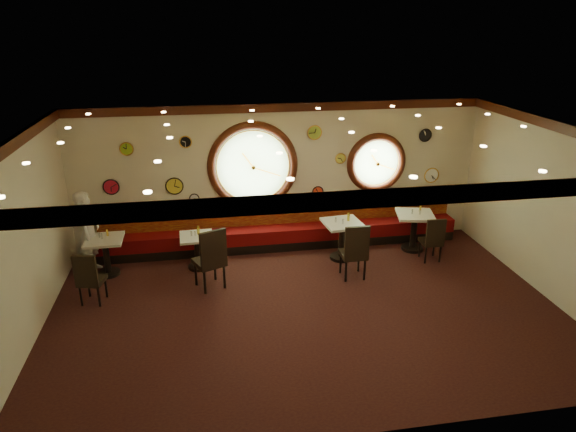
% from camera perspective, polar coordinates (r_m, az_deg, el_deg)
% --- Properties ---
extents(floor, '(9.00, 6.00, 0.00)m').
position_cam_1_polar(floor, '(9.32, 2.05, -10.34)').
color(floor, black).
rests_on(floor, ground).
extents(ceiling, '(9.00, 6.00, 0.02)m').
position_cam_1_polar(ceiling, '(8.11, 2.34, 9.30)').
color(ceiling, gold).
rests_on(ceiling, wall_back).
extents(wall_back, '(9.00, 0.02, 3.20)m').
position_cam_1_polar(wall_back, '(11.37, -0.88, 4.49)').
color(wall_back, beige).
rests_on(wall_back, floor).
extents(wall_front, '(9.00, 0.02, 3.20)m').
position_cam_1_polar(wall_front, '(6.01, 8.09, -12.00)').
color(wall_front, beige).
rests_on(wall_front, floor).
extents(wall_left, '(0.02, 6.00, 3.20)m').
position_cam_1_polar(wall_left, '(8.90, -27.54, -2.91)').
color(wall_left, beige).
rests_on(wall_left, floor).
extents(wall_right, '(0.02, 6.00, 3.20)m').
position_cam_1_polar(wall_right, '(10.43, 27.18, 0.50)').
color(wall_right, beige).
rests_on(wall_right, floor).
extents(molding_back, '(9.00, 0.10, 0.18)m').
position_cam_1_polar(molding_back, '(10.99, -0.88, 11.98)').
color(molding_back, '#3C160B').
rests_on(molding_back, wall_back).
extents(molding_front, '(9.00, 0.10, 0.18)m').
position_cam_1_polar(molding_front, '(5.39, 8.75, 1.87)').
color(molding_front, '#3C160B').
rests_on(molding_front, wall_back).
extents(molding_left, '(0.10, 6.00, 0.18)m').
position_cam_1_polar(molding_left, '(8.44, -28.95, 6.52)').
color(molding_left, '#3C160B').
rests_on(molding_left, wall_back).
extents(molding_right, '(0.10, 6.00, 0.18)m').
position_cam_1_polar(molding_right, '(10.03, 28.38, 8.58)').
color(molding_right, '#3C160B').
rests_on(molding_right, wall_back).
extents(banquette_base, '(8.00, 0.55, 0.20)m').
position_cam_1_polar(banquette_base, '(11.64, -0.62, -3.00)').
color(banquette_base, black).
rests_on(banquette_base, floor).
extents(banquette_seat, '(8.00, 0.55, 0.30)m').
position_cam_1_polar(banquette_seat, '(11.54, -0.63, -1.87)').
color(banquette_seat, '#580709').
rests_on(banquette_seat, banquette_base).
extents(banquette_back, '(8.00, 0.10, 0.55)m').
position_cam_1_polar(banquette_back, '(11.59, -0.81, 0.37)').
color(banquette_back, '#600708').
rests_on(banquette_back, wall_back).
extents(porthole_left_glass, '(1.66, 0.02, 1.66)m').
position_cam_1_polar(porthole_left_glass, '(11.23, -3.92, 5.54)').
color(porthole_left_glass, '#92BE72').
rests_on(porthole_left_glass, wall_back).
extents(porthole_left_frame, '(1.98, 0.18, 1.98)m').
position_cam_1_polar(porthole_left_frame, '(11.21, -3.91, 5.52)').
color(porthole_left_frame, '#3C160B').
rests_on(porthole_left_frame, wall_back).
extents(porthole_left_ring, '(1.61, 0.03, 1.61)m').
position_cam_1_polar(porthole_left_ring, '(11.18, -3.90, 5.48)').
color(porthole_left_ring, gold).
rests_on(porthole_left_ring, wall_back).
extents(porthole_right_glass, '(1.10, 0.02, 1.10)m').
position_cam_1_polar(porthole_right_glass, '(11.84, 9.76, 5.85)').
color(porthole_right_glass, '#92BE72').
rests_on(porthole_right_glass, wall_back).
extents(porthole_right_frame, '(1.38, 0.18, 1.38)m').
position_cam_1_polar(porthole_right_frame, '(11.82, 9.79, 5.83)').
color(porthole_right_frame, '#3C160B').
rests_on(porthole_right_frame, wall_back).
extents(porthole_right_ring, '(1.09, 0.03, 1.09)m').
position_cam_1_polar(porthole_right_ring, '(11.79, 9.83, 5.79)').
color(porthole_right_ring, gold).
rests_on(porthole_right_ring, wall_back).
extents(wall_clock_0, '(0.36, 0.03, 0.36)m').
position_cam_1_polar(wall_clock_0, '(11.26, -12.50, 3.27)').
color(wall_clock_0, yellow).
rests_on(wall_clock_0, wall_back).
extents(wall_clock_1, '(0.26, 0.03, 0.26)m').
position_cam_1_polar(wall_clock_1, '(11.13, -17.51, 7.13)').
color(wall_clock_1, '#8DBA25').
rests_on(wall_clock_1, wall_back).
extents(wall_clock_2, '(0.30, 0.03, 0.30)m').
position_cam_1_polar(wall_clock_2, '(11.23, 2.96, 9.25)').
color(wall_clock_2, '#9ABA3A').
rests_on(wall_clock_2, wall_back).
extents(wall_clock_3, '(0.22, 0.03, 0.22)m').
position_cam_1_polar(wall_clock_3, '(11.52, 5.84, 6.40)').
color(wall_clock_3, gold).
rests_on(wall_clock_3, wall_back).
extents(wall_clock_4, '(0.34, 0.03, 0.34)m').
position_cam_1_polar(wall_clock_4, '(12.40, 15.64, 4.39)').
color(wall_clock_4, white).
rests_on(wall_clock_4, wall_back).
extents(wall_clock_5, '(0.24, 0.03, 0.24)m').
position_cam_1_polar(wall_clock_5, '(11.61, 3.32, 2.73)').
color(wall_clock_5, '#EC3D1B').
rests_on(wall_clock_5, wall_back).
extents(wall_clock_6, '(0.32, 0.03, 0.32)m').
position_cam_1_polar(wall_clock_6, '(11.40, -19.06, 3.07)').
color(wall_clock_6, red).
rests_on(wall_clock_6, wall_back).
extents(wall_clock_7, '(0.28, 0.03, 0.28)m').
position_cam_1_polar(wall_clock_7, '(12.07, 15.00, 8.67)').
color(wall_clock_7, black).
rests_on(wall_clock_7, wall_back).
extents(wall_clock_8, '(0.24, 0.03, 0.24)m').
position_cam_1_polar(wall_clock_8, '(11.00, -11.32, 8.08)').
color(wall_clock_8, black).
rests_on(wall_clock_8, wall_back).
extents(wall_clock_9, '(0.20, 0.03, 0.20)m').
position_cam_1_polar(wall_clock_9, '(11.34, -10.37, 1.96)').
color(wall_clock_9, silver).
rests_on(wall_clock_9, wall_back).
extents(table_a, '(0.73, 0.73, 0.79)m').
position_cam_1_polar(table_a, '(10.89, -19.58, -3.79)').
color(table_a, black).
rests_on(table_a, floor).
extents(table_b, '(0.69, 0.69, 0.73)m').
position_cam_1_polar(table_b, '(10.70, -10.07, -3.49)').
color(table_b, black).
rests_on(table_b, floor).
extents(table_c, '(0.84, 0.84, 0.85)m').
position_cam_1_polar(table_c, '(10.98, 6.02, -2.19)').
color(table_c, black).
rests_on(table_c, floor).
extents(table_d, '(0.94, 0.94, 0.86)m').
position_cam_1_polar(table_d, '(11.69, 13.83, -1.19)').
color(table_d, black).
rests_on(table_d, floor).
extents(chair_a, '(0.51, 0.51, 0.62)m').
position_cam_1_polar(chair_a, '(9.86, -21.28, -6.19)').
color(chair_a, black).
rests_on(chair_a, floor).
extents(chair_b, '(0.69, 0.69, 0.77)m').
position_cam_1_polar(chair_b, '(9.74, -8.53, -4.33)').
color(chair_b, black).
rests_on(chair_b, floor).
extents(chair_c, '(0.50, 0.50, 0.72)m').
position_cam_1_polar(chair_c, '(10.11, 7.46, -3.58)').
color(chair_c, black).
rests_on(chair_c, floor).
extents(chair_d, '(0.42, 0.42, 0.61)m').
position_cam_1_polar(chair_d, '(11.21, 15.84, -2.24)').
color(chair_d, black).
rests_on(chair_d, floor).
extents(condiment_a_salt, '(0.04, 0.04, 0.10)m').
position_cam_1_polar(condiment_a_salt, '(10.85, -20.23, -2.01)').
color(condiment_a_salt, silver).
rests_on(condiment_a_salt, table_a).
extents(condiment_b_salt, '(0.04, 0.04, 0.10)m').
position_cam_1_polar(condiment_b_salt, '(10.58, -10.69, -1.93)').
color(condiment_b_salt, silver).
rests_on(condiment_b_salt, table_b).
extents(condiment_c_salt, '(0.04, 0.04, 0.10)m').
position_cam_1_polar(condiment_c_salt, '(10.82, 5.32, -0.43)').
color(condiment_c_salt, silver).
rests_on(condiment_c_salt, table_c).
extents(condiment_d_salt, '(0.04, 0.04, 0.10)m').
position_cam_1_polar(condiment_d_salt, '(11.52, 13.64, 0.46)').
color(condiment_d_salt, silver).
rests_on(condiment_d_salt, table_d).
extents(condiment_a_pepper, '(0.04, 0.04, 0.11)m').
position_cam_1_polar(condiment_a_pepper, '(10.76, -20.00, -2.13)').
color(condiment_a_pepper, silver).
rests_on(condiment_a_pepper, table_a).
extents(condiment_b_pepper, '(0.04, 0.04, 0.10)m').
position_cam_1_polar(condiment_b_pepper, '(10.58, -10.28, -1.93)').
color(condiment_b_pepper, silver).
rests_on(condiment_b_pepper, table_b).
extents(condiment_c_pepper, '(0.04, 0.04, 0.10)m').
position_cam_1_polar(condiment_c_pepper, '(10.75, 6.13, -0.61)').
color(condiment_c_pepper, silver).
rests_on(condiment_c_pepper, table_c).
extents(condiment_d_pepper, '(0.04, 0.04, 0.10)m').
position_cam_1_polar(condiment_d_pepper, '(11.53, 14.46, 0.41)').
color(condiment_d_pepper, silver).
rests_on(condiment_d_pepper, table_d).
extents(condiment_a_bottle, '(0.04, 0.04, 0.14)m').
position_cam_1_polar(condiment_a_bottle, '(10.87, -19.45, -1.75)').
color(condiment_a_bottle, gold).
rests_on(condiment_a_bottle, table_a).
extents(condiment_b_bottle, '(0.06, 0.06, 0.18)m').
position_cam_1_polar(condiment_b_bottle, '(10.63, -9.94, -1.54)').
color(condiment_b_bottle, gold).
rests_on(condiment_b_bottle, table_b).
extents(condiment_c_bottle, '(0.05, 0.05, 0.18)m').
position_cam_1_polar(condiment_c_bottle, '(10.91, 6.73, -0.09)').
color(condiment_c_bottle, gold).
rests_on(condiment_c_bottle, table_c).
extents(condiment_d_bottle, '(0.05, 0.05, 0.15)m').
position_cam_1_polar(condiment_d_bottle, '(11.67, 14.48, 0.78)').
color(condiment_d_bottle, gold).
rests_on(condiment_d_bottle, table_d).
extents(waiter, '(0.48, 0.67, 1.72)m').
position_cam_1_polar(waiter, '(11.00, -21.25, -1.69)').
color(waiter, silver).
rests_on(waiter, floor).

